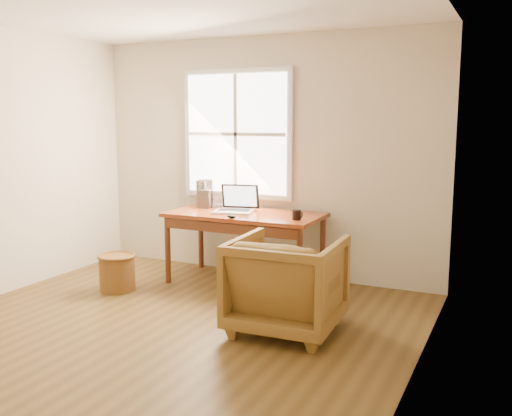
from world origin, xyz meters
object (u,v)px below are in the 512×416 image
(coffee_mug, at_px, (296,215))
(cd_stack_a, at_px, (207,193))
(armchair, at_px, (287,284))
(desk, at_px, (245,215))
(wicker_stool, at_px, (117,273))
(laptop, at_px, (233,200))

(coffee_mug, xyz_separation_m, cd_stack_a, (-1.21, 0.36, 0.10))
(cd_stack_a, bearing_deg, armchair, -40.97)
(desk, bearing_deg, coffee_mug, -12.99)
(armchair, xyz_separation_m, cd_stack_a, (-1.50, 1.30, 0.51))
(armchair, bearing_deg, cd_stack_a, -43.31)
(cd_stack_a, bearing_deg, desk, -20.23)
(desk, relative_size, coffee_mug, 16.33)
(desk, bearing_deg, cd_stack_a, 159.77)
(wicker_stool, xyz_separation_m, cd_stack_a, (0.47, 1.01, 0.72))
(wicker_stool, bearing_deg, cd_stack_a, 65.12)
(laptop, distance_m, coffee_mug, 0.76)
(desk, relative_size, laptop, 4.23)
(desk, xyz_separation_m, coffee_mug, (0.63, -0.15, 0.07))
(wicker_stool, relative_size, coffee_mug, 3.63)
(wicker_stool, bearing_deg, laptop, 38.62)
(desk, height_order, coffee_mug, coffee_mug)
(desk, distance_m, cd_stack_a, 0.64)
(desk, bearing_deg, wicker_stool, -142.89)
(coffee_mug, bearing_deg, armchair, -69.56)
(desk, distance_m, laptop, 0.20)
(wicker_stool, distance_m, coffee_mug, 1.90)
(cd_stack_a, bearing_deg, laptop, -29.44)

